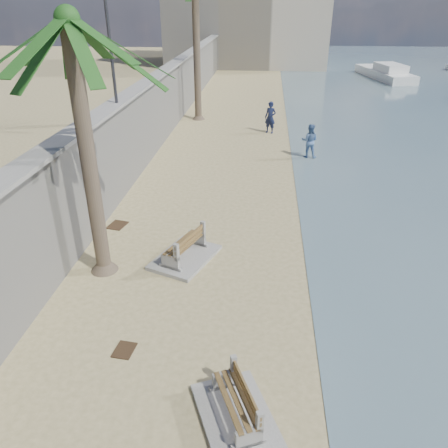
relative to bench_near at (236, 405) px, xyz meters
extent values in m
cube|color=gray|center=(-5.47, 18.74, 1.40)|extent=(0.45, 70.00, 3.50)
cube|color=gray|center=(-5.47, 18.74, 3.20)|extent=(0.80, 70.00, 0.12)
cube|color=gray|center=(0.00, 0.00, -0.30)|extent=(1.95, 2.27, 0.10)
cube|color=gray|center=(-1.97, 5.58, -0.29)|extent=(2.15, 2.54, 0.12)
cylinder|color=brown|center=(-4.24, 4.76, 3.04)|extent=(0.42, 0.42, 6.78)
cylinder|color=brown|center=(-4.10, 22.90, 4.02)|extent=(0.44, 0.44, 8.73)
cylinder|color=#2D2D33|center=(-5.37, 10.74, 5.76)|extent=(0.12, 0.12, 5.00)
imported|color=#141B39|center=(0.61, 20.06, 0.70)|extent=(0.90, 0.77, 2.10)
imported|color=#4B6B9C|center=(2.57, 15.76, 0.58)|extent=(1.00, 0.83, 1.86)
cube|color=#382616|center=(-4.75, 7.56, -0.33)|extent=(0.69, 0.79, 0.03)
cube|color=#382616|center=(-2.67, 1.56, -0.33)|extent=(0.50, 0.59, 0.03)
camera|label=1|loc=(0.32, -5.73, 6.85)|focal=35.00mm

